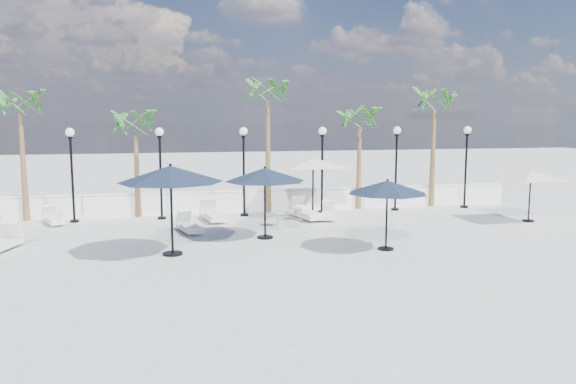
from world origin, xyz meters
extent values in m
plane|color=#A3A39E|center=(0.00, 0.00, 0.00)|extent=(100.00, 100.00, 0.00)
cube|color=white|center=(0.00, 7.50, 0.45)|extent=(26.00, 0.30, 0.90)
cube|color=white|center=(0.00, 7.50, 0.97)|extent=(26.00, 0.12, 0.08)
cylinder|color=black|center=(-7.00, 6.50, 0.05)|extent=(0.36, 0.36, 0.10)
cylinder|color=black|center=(-7.00, 6.50, 1.75)|extent=(0.10, 0.10, 3.50)
cylinder|color=black|center=(-7.00, 6.50, 3.45)|extent=(0.18, 0.18, 0.10)
sphere|color=white|center=(-7.00, 6.50, 3.66)|extent=(0.36, 0.36, 0.36)
cylinder|color=black|center=(-3.50, 6.50, 0.05)|extent=(0.36, 0.36, 0.10)
cylinder|color=black|center=(-3.50, 6.50, 1.75)|extent=(0.10, 0.10, 3.50)
cylinder|color=black|center=(-3.50, 6.50, 3.45)|extent=(0.18, 0.18, 0.10)
sphere|color=white|center=(-3.50, 6.50, 3.66)|extent=(0.36, 0.36, 0.36)
cylinder|color=black|center=(0.00, 6.50, 0.05)|extent=(0.36, 0.36, 0.10)
cylinder|color=black|center=(0.00, 6.50, 1.75)|extent=(0.10, 0.10, 3.50)
cylinder|color=black|center=(0.00, 6.50, 3.45)|extent=(0.18, 0.18, 0.10)
sphere|color=white|center=(0.00, 6.50, 3.66)|extent=(0.36, 0.36, 0.36)
cylinder|color=black|center=(3.50, 6.50, 0.05)|extent=(0.36, 0.36, 0.10)
cylinder|color=black|center=(3.50, 6.50, 1.75)|extent=(0.10, 0.10, 3.50)
cylinder|color=black|center=(3.50, 6.50, 3.45)|extent=(0.18, 0.18, 0.10)
sphere|color=white|center=(3.50, 6.50, 3.66)|extent=(0.36, 0.36, 0.36)
cylinder|color=black|center=(7.00, 6.50, 0.05)|extent=(0.36, 0.36, 0.10)
cylinder|color=black|center=(7.00, 6.50, 1.75)|extent=(0.10, 0.10, 3.50)
cylinder|color=black|center=(7.00, 6.50, 3.45)|extent=(0.18, 0.18, 0.10)
sphere|color=white|center=(7.00, 6.50, 3.66)|extent=(0.36, 0.36, 0.36)
cylinder|color=black|center=(10.50, 6.50, 0.05)|extent=(0.36, 0.36, 0.10)
cylinder|color=black|center=(10.50, 6.50, 1.75)|extent=(0.10, 0.10, 3.50)
cylinder|color=black|center=(10.50, 6.50, 3.45)|extent=(0.18, 0.18, 0.10)
sphere|color=white|center=(10.50, 6.50, 3.66)|extent=(0.36, 0.36, 0.36)
cone|color=brown|center=(-9.00, 7.30, 2.20)|extent=(0.28, 0.28, 4.40)
cone|color=brown|center=(-4.50, 7.30, 1.80)|extent=(0.28, 0.28, 3.60)
cone|color=brown|center=(1.20, 7.30, 2.50)|extent=(0.28, 0.28, 5.00)
cone|color=brown|center=(5.50, 7.30, 1.90)|extent=(0.28, 0.28, 3.80)
cone|color=brown|center=(9.20, 7.30, 2.30)|extent=(0.28, 0.28, 4.60)
cube|color=white|center=(-8.33, 2.41, 0.55)|extent=(0.72, 0.63, 0.61)
cube|color=white|center=(-7.75, 6.20, 0.13)|extent=(1.16, 1.70, 0.09)
cube|color=white|center=(-7.66, 6.00, 0.23)|extent=(0.91, 1.21, 0.09)
cube|color=white|center=(-8.02, 6.80, 0.46)|extent=(0.62, 0.56, 0.51)
cube|color=white|center=(-2.47, 3.47, 0.14)|extent=(1.00, 1.84, 0.09)
cube|color=white|center=(-2.41, 3.24, 0.25)|extent=(0.82, 1.28, 0.09)
cube|color=white|center=(-2.64, 4.16, 0.49)|extent=(0.63, 0.54, 0.55)
cube|color=white|center=(-1.44, 5.57, 0.16)|extent=(1.02, 2.08, 0.11)
cube|color=white|center=(-1.39, 5.31, 0.28)|extent=(0.86, 1.44, 0.11)
cube|color=white|center=(-1.58, 6.37, 0.56)|extent=(0.70, 0.58, 0.62)
cube|color=white|center=(3.35, 4.96, 0.14)|extent=(1.03, 1.78, 0.09)
cube|color=white|center=(3.28, 4.74, 0.24)|extent=(0.84, 1.24, 0.09)
cube|color=white|center=(3.55, 5.61, 0.47)|extent=(0.62, 0.54, 0.53)
cube|color=white|center=(2.44, 5.18, 0.17)|extent=(1.18, 2.19, 0.11)
cube|color=white|center=(2.51, 4.91, 0.29)|extent=(0.97, 1.52, 0.11)
cube|color=white|center=(2.23, 6.00, 0.58)|extent=(0.75, 0.64, 0.65)
cylinder|color=white|center=(-9.61, 5.89, 0.02)|extent=(0.45, 0.45, 0.03)
cylinder|color=white|center=(-9.61, 5.89, 0.27)|extent=(0.07, 0.07, 0.54)
cylinder|color=white|center=(-9.61, 5.89, 0.55)|extent=(0.59, 0.59, 0.03)
cylinder|color=white|center=(1.02, 3.98, 0.02)|extent=(0.42, 0.42, 0.03)
cylinder|color=white|center=(1.02, 3.98, 0.25)|extent=(0.06, 0.06, 0.50)
cylinder|color=white|center=(1.02, 3.98, 0.51)|extent=(0.54, 0.54, 0.03)
cylinder|color=white|center=(2.20, 5.14, 0.02)|extent=(0.46, 0.46, 0.03)
cylinder|color=white|center=(2.20, 5.14, 0.27)|extent=(0.07, 0.07, 0.55)
cylinder|color=white|center=(2.20, 5.14, 0.56)|extent=(0.59, 0.59, 0.03)
cylinder|color=black|center=(-3.12, 0.11, 0.03)|extent=(0.63, 0.63, 0.07)
cylinder|color=black|center=(-3.12, 0.11, 1.37)|extent=(0.08, 0.08, 2.75)
cone|color=black|center=(-3.12, 0.11, 2.55)|extent=(3.25, 3.25, 0.50)
sphere|color=black|center=(-3.12, 0.11, 2.83)|extent=(0.09, 0.09, 0.09)
cylinder|color=black|center=(0.13, 1.88, 0.03)|extent=(0.57, 0.57, 0.06)
cylinder|color=black|center=(0.13, 1.88, 1.23)|extent=(0.07, 0.07, 2.46)
cone|color=black|center=(0.13, 1.88, 2.27)|extent=(2.87, 2.87, 0.46)
sphere|color=black|center=(0.13, 1.88, 2.53)|extent=(0.08, 0.08, 0.08)
cylinder|color=black|center=(3.68, -0.65, 0.03)|extent=(0.52, 0.52, 0.06)
cylinder|color=black|center=(3.68, -0.65, 1.11)|extent=(0.06, 0.06, 2.22)
cone|color=black|center=(3.68, -0.65, 2.05)|extent=(2.59, 2.59, 0.42)
sphere|color=black|center=(3.68, -0.65, 2.28)|extent=(0.07, 0.07, 0.07)
cylinder|color=black|center=(3.00, 6.20, 0.03)|extent=(0.56, 0.56, 0.06)
cylinder|color=black|center=(3.00, 6.20, 1.24)|extent=(0.08, 0.08, 2.47)
pyramid|color=#BFAD97|center=(3.00, 6.20, 2.50)|extent=(5.47, 5.47, 0.38)
cylinder|color=black|center=(11.28, 2.74, 0.03)|extent=(0.47, 0.47, 0.05)
cylinder|color=black|center=(11.28, 2.74, 1.02)|extent=(0.06, 0.06, 2.05)
pyramid|color=#BFAD97|center=(11.28, 2.74, 2.07)|extent=(4.45, 4.45, 0.32)
camera|label=1|loc=(-3.17, -17.42, 4.31)|focal=35.00mm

